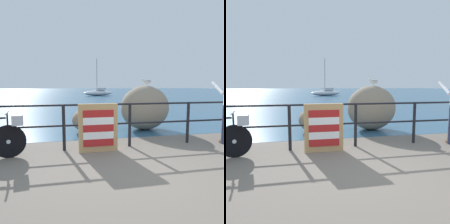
% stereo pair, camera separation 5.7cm
% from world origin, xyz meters
% --- Properties ---
extents(ground_plane, '(120.00, 120.00, 0.10)m').
position_xyz_m(ground_plane, '(0.00, 20.00, -0.05)').
color(ground_plane, '#6B6056').
extents(sea_surface, '(120.00, 90.00, 0.01)m').
position_xyz_m(sea_surface, '(0.00, 47.70, 0.00)').
color(sea_surface, '#2D5675').
rests_on(sea_surface, ground_plane).
extents(promenade_railing, '(9.08, 0.07, 1.02)m').
position_xyz_m(promenade_railing, '(0.00, 1.89, 0.64)').
color(promenade_railing, black).
rests_on(promenade_railing, ground_plane).
extents(folded_deckchair_stack, '(0.84, 0.10, 1.04)m').
position_xyz_m(folded_deckchair_stack, '(-0.78, 1.64, 0.52)').
color(folded_deckchair_stack, tan).
rests_on(folded_deckchair_stack, ground_plane).
extents(breakwater_boulder_main, '(1.57, 1.30, 1.41)m').
position_xyz_m(breakwater_boulder_main, '(1.06, 3.71, 0.71)').
color(breakwater_boulder_main, gray).
rests_on(breakwater_boulder_main, ground).
extents(breakwater_boulder_left, '(0.99, 0.99, 0.74)m').
position_xyz_m(breakwater_boulder_left, '(-0.76, 3.73, 0.37)').
color(breakwater_boulder_left, '#957A5D').
rests_on(breakwater_boulder_left, ground).
extents(seagull, '(0.34, 0.21, 0.23)m').
position_xyz_m(seagull, '(1.15, 3.80, 1.55)').
color(seagull, gold).
rests_on(seagull, breakwater_boulder_main).
extents(sailboat, '(4.58, 2.77, 4.90)m').
position_xyz_m(sailboat, '(3.16, 26.54, 0.42)').
color(sailboat, white).
rests_on(sailboat, sea_surface).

